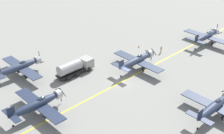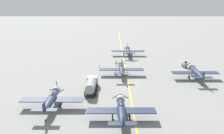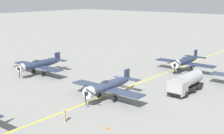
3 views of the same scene
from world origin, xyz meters
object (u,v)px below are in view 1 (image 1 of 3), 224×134
airplane_mid_center (137,60)px  airplane_far_center (207,36)px  airplane_near_left (20,67)px  traffic_cone (139,46)px  ground_crew_walking (161,49)px  airplane_mid_right (215,106)px  airplane_near_center (37,104)px  fuel_tanker (75,67)px

airplane_mid_center → airplane_far_center: 21.39m
airplane_mid_center → airplane_near_left: bearing=-128.7°
airplane_near_left → traffic_cone: size_ratio=21.82×
airplane_mid_center → airplane_near_left: size_ratio=1.00×
airplane_far_center → airplane_near_left: same height
airplane_mid_center → ground_crew_walking: (-1.25, 9.63, -1.11)m
ground_crew_walking → airplane_mid_right: bearing=-31.3°
airplane_near_center → ground_crew_walking: airplane_near_center is taller
airplane_near_left → traffic_cone: bearing=86.5°
airplane_near_center → airplane_near_left: size_ratio=1.00×
airplane_mid_right → airplane_near_left: size_ratio=1.00×
fuel_tanker → airplane_near_left: bearing=-129.5°
airplane_mid_right → airplane_near_left: bearing=-168.4°
airplane_mid_right → airplane_near_left: 36.70m
airplane_mid_center → airplane_near_center: (-0.99, -22.68, 0.00)m
airplane_mid_center → traffic_cone: 10.57m
fuel_tanker → traffic_cone: 18.27m
ground_crew_walking → airplane_near_center: bearing=-89.5°
airplane_near_left → traffic_cone: airplane_near_left is taller
airplane_far_center → fuel_tanker: airplane_far_center is taller
airplane_near_center → airplane_near_left: airplane_near_left is taller
airplane_mid_center → traffic_cone: (-6.58, 8.09, -1.74)m
airplane_near_left → traffic_cone: 27.62m
airplane_mid_center → airplane_far_center: size_ratio=1.00×
fuel_tanker → airplane_near_center: bearing=-63.5°
fuel_tanker → airplane_far_center: bearing=71.5°
airplane_mid_right → airplane_far_center: (-15.87, 23.90, 0.00)m
airplane_far_center → airplane_near_center: size_ratio=1.00×
airplane_mid_center → traffic_cone: size_ratio=21.82×
airplane_near_center → airplane_mid_right: bearing=33.1°
airplane_near_left → fuel_tanker: size_ratio=1.50×
airplane_near_left → airplane_near_center: bearing=-5.6°
airplane_near_center → airplane_mid_center: bearing=75.8°
airplane_far_center → airplane_near_center: (-4.20, -43.82, 0.00)m
traffic_cone → fuel_tanker: bearing=-92.1°
airplane_mid_right → traffic_cone: airplane_mid_right is taller
airplane_far_center → traffic_cone: airplane_far_center is taller
airplane_mid_center → airplane_near_center: size_ratio=1.00×
airplane_near_center → fuel_tanker: size_ratio=1.50×
airplane_mid_center → airplane_far_center: airplane_far_center is taller
airplane_near_center → ground_crew_walking: bearing=78.8°
airplane_mid_right → ground_crew_walking: size_ratio=7.29×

